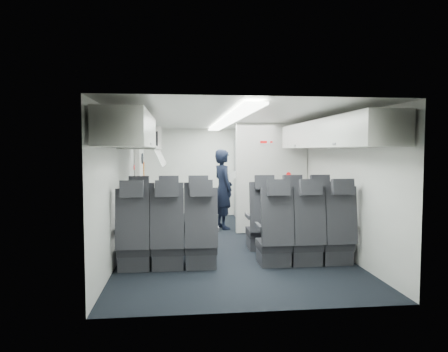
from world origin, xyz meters
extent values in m
cube|color=black|center=(0.00, 0.00, -0.01)|extent=(3.40, 6.00, 0.01)
cube|color=silver|center=(0.00, 0.00, 2.15)|extent=(3.40, 6.00, 0.01)
cube|color=silver|center=(0.00, 3.00, 1.07)|extent=(3.40, 0.01, 2.15)
cube|color=silver|center=(0.00, -3.00, 1.07)|extent=(3.40, 0.01, 2.15)
cube|color=silver|center=(-1.70, 0.00, 1.07)|extent=(0.01, 6.00, 2.15)
cube|color=silver|center=(1.70, 0.00, 1.07)|extent=(0.01, 6.00, 2.15)
cube|color=white|center=(0.00, 0.00, 2.11)|extent=(0.25, 5.52, 0.03)
cube|color=black|center=(-1.42, -0.45, 0.27)|extent=(0.44, 0.46, 0.12)
cube|color=#2D2D33|center=(-1.42, -0.45, 0.11)|extent=(0.42, 0.42, 0.22)
cube|color=black|center=(-1.42, -0.67, 0.72)|extent=(0.44, 0.20, 0.80)
cube|color=black|center=(-1.42, -0.72, 1.12)|extent=(0.30, 0.12, 0.23)
cube|color=#2D2D33|center=(-1.64, -0.48, 0.55)|extent=(0.05, 0.40, 0.06)
cube|color=#2D2D33|center=(-1.20, -0.48, 0.55)|extent=(0.05, 0.40, 0.06)
cube|color=black|center=(-0.97, -0.45, 0.27)|extent=(0.44, 0.46, 0.12)
cube|color=#2D2D33|center=(-0.97, -0.45, 0.11)|extent=(0.42, 0.42, 0.22)
cube|color=black|center=(-0.97, -0.67, 0.72)|extent=(0.44, 0.20, 0.80)
cube|color=black|center=(-0.97, -0.72, 1.12)|extent=(0.30, 0.12, 0.23)
cube|color=#2D2D33|center=(-1.19, -0.48, 0.55)|extent=(0.05, 0.40, 0.06)
cube|color=#2D2D33|center=(-0.75, -0.48, 0.55)|extent=(0.05, 0.40, 0.06)
cube|color=black|center=(-0.52, -0.45, 0.27)|extent=(0.44, 0.46, 0.12)
cube|color=#2D2D33|center=(-0.52, -0.45, 0.11)|extent=(0.42, 0.42, 0.22)
cube|color=black|center=(-0.52, -0.67, 0.72)|extent=(0.44, 0.20, 0.80)
cube|color=black|center=(-0.52, -0.72, 1.12)|extent=(0.30, 0.12, 0.23)
cube|color=#2D2D33|center=(-0.74, -0.48, 0.55)|extent=(0.05, 0.40, 0.06)
cube|color=#2D2D33|center=(-0.30, -0.48, 0.55)|extent=(0.05, 0.40, 0.06)
cube|color=black|center=(0.52, -0.45, 0.27)|extent=(0.44, 0.46, 0.12)
cube|color=#2D2D33|center=(0.52, -0.45, 0.11)|extent=(0.42, 0.42, 0.22)
cube|color=black|center=(0.52, -0.67, 0.72)|extent=(0.44, 0.20, 0.80)
cube|color=black|center=(0.52, -0.72, 1.12)|extent=(0.30, 0.12, 0.23)
cube|color=#2D2D33|center=(0.30, -0.48, 0.55)|extent=(0.05, 0.40, 0.06)
cube|color=#2D2D33|center=(0.74, -0.48, 0.55)|extent=(0.05, 0.40, 0.06)
cube|color=black|center=(0.97, -0.45, 0.27)|extent=(0.44, 0.46, 0.12)
cube|color=#2D2D33|center=(0.97, -0.45, 0.11)|extent=(0.42, 0.42, 0.22)
cube|color=black|center=(0.97, -0.67, 0.72)|extent=(0.44, 0.20, 0.80)
cube|color=black|center=(0.97, -0.72, 1.12)|extent=(0.30, 0.12, 0.23)
cube|color=#2D2D33|center=(0.75, -0.48, 0.55)|extent=(0.05, 0.40, 0.06)
cube|color=#2D2D33|center=(1.19, -0.48, 0.55)|extent=(0.05, 0.40, 0.06)
cube|color=black|center=(1.42, -0.45, 0.27)|extent=(0.44, 0.46, 0.12)
cube|color=#2D2D33|center=(1.42, -0.45, 0.11)|extent=(0.42, 0.42, 0.22)
cube|color=black|center=(1.42, -0.67, 0.72)|extent=(0.44, 0.20, 0.80)
cube|color=black|center=(1.42, -0.72, 1.12)|extent=(0.30, 0.12, 0.23)
cube|color=#2D2D33|center=(1.20, -0.48, 0.55)|extent=(0.05, 0.40, 0.06)
cube|color=#2D2D33|center=(1.64, -0.48, 0.55)|extent=(0.05, 0.40, 0.06)
cube|color=black|center=(-1.42, -1.35, 0.27)|extent=(0.44, 0.46, 0.12)
cube|color=#2D2D33|center=(-1.42, -1.35, 0.11)|extent=(0.42, 0.42, 0.22)
cube|color=black|center=(-1.42, -1.57, 0.72)|extent=(0.44, 0.20, 0.80)
cube|color=black|center=(-1.42, -1.62, 1.12)|extent=(0.30, 0.12, 0.23)
cube|color=#2D2D33|center=(-1.64, -1.38, 0.55)|extent=(0.05, 0.40, 0.06)
cube|color=#2D2D33|center=(-1.20, -1.38, 0.55)|extent=(0.05, 0.40, 0.06)
cube|color=black|center=(-0.97, -1.35, 0.27)|extent=(0.44, 0.46, 0.12)
cube|color=#2D2D33|center=(-0.97, -1.35, 0.11)|extent=(0.42, 0.42, 0.22)
cube|color=black|center=(-0.97, -1.57, 0.72)|extent=(0.44, 0.20, 0.80)
cube|color=black|center=(-0.97, -1.62, 1.12)|extent=(0.30, 0.12, 0.23)
cube|color=#2D2D33|center=(-1.19, -1.38, 0.55)|extent=(0.05, 0.40, 0.06)
cube|color=#2D2D33|center=(-0.75, -1.38, 0.55)|extent=(0.05, 0.40, 0.06)
cube|color=black|center=(-0.52, -1.35, 0.27)|extent=(0.44, 0.46, 0.12)
cube|color=#2D2D33|center=(-0.52, -1.35, 0.11)|extent=(0.42, 0.42, 0.22)
cube|color=black|center=(-0.52, -1.57, 0.72)|extent=(0.44, 0.20, 0.80)
cube|color=black|center=(-0.52, -1.62, 1.12)|extent=(0.30, 0.12, 0.23)
cube|color=#2D2D33|center=(-0.74, -1.38, 0.55)|extent=(0.05, 0.40, 0.06)
cube|color=#2D2D33|center=(-0.30, -1.38, 0.55)|extent=(0.05, 0.40, 0.06)
cube|color=black|center=(0.52, -1.35, 0.27)|extent=(0.44, 0.46, 0.12)
cube|color=#2D2D33|center=(0.52, -1.35, 0.11)|extent=(0.42, 0.42, 0.22)
cube|color=black|center=(0.52, -1.57, 0.72)|extent=(0.44, 0.20, 0.80)
cube|color=black|center=(0.52, -1.62, 1.12)|extent=(0.30, 0.12, 0.23)
cube|color=#2D2D33|center=(0.30, -1.38, 0.55)|extent=(0.05, 0.40, 0.06)
cube|color=#2D2D33|center=(0.74, -1.38, 0.55)|extent=(0.05, 0.40, 0.06)
cube|color=black|center=(0.97, -1.35, 0.27)|extent=(0.44, 0.46, 0.12)
cube|color=#2D2D33|center=(0.97, -1.35, 0.11)|extent=(0.42, 0.42, 0.22)
cube|color=black|center=(0.97, -1.57, 0.72)|extent=(0.44, 0.20, 0.80)
cube|color=black|center=(0.97, -1.62, 1.12)|extent=(0.30, 0.12, 0.23)
cube|color=#2D2D33|center=(0.75, -1.38, 0.55)|extent=(0.05, 0.40, 0.06)
cube|color=#2D2D33|center=(1.19, -1.38, 0.55)|extent=(0.05, 0.40, 0.06)
cube|color=black|center=(1.42, -1.35, 0.27)|extent=(0.44, 0.46, 0.12)
cube|color=#2D2D33|center=(1.42, -1.35, 0.11)|extent=(0.42, 0.42, 0.22)
cube|color=black|center=(1.42, -1.57, 0.72)|extent=(0.44, 0.20, 0.80)
cube|color=black|center=(1.42, -1.62, 1.12)|extent=(0.30, 0.12, 0.23)
cube|color=#2D2D33|center=(1.20, -1.38, 0.55)|extent=(0.05, 0.40, 0.06)
cube|color=#2D2D33|center=(1.64, -1.38, 0.55)|extent=(0.05, 0.40, 0.06)
cube|color=silver|center=(-1.40, -2.00, 1.86)|extent=(0.52, 1.80, 0.40)
cylinder|color=slate|center=(-1.15, -2.00, 1.70)|extent=(0.04, 0.10, 0.04)
cube|color=#9E9E93|center=(-1.40, -0.25, 1.66)|extent=(0.52, 1.70, 0.04)
cube|color=silver|center=(-1.66, -0.25, 1.86)|extent=(0.06, 1.70, 0.44)
cube|color=silver|center=(-1.40, -1.08, 1.86)|extent=(0.52, 0.04, 0.40)
cube|color=silver|center=(-1.40, 0.58, 1.86)|extent=(0.52, 0.04, 0.40)
cube|color=silver|center=(-1.15, -0.25, 1.55)|extent=(0.21, 1.61, 0.38)
cube|color=silver|center=(1.40, -2.00, 1.86)|extent=(0.52, 1.80, 0.40)
cylinder|color=slate|center=(1.15, -2.00, 1.70)|extent=(0.04, 0.10, 0.04)
cube|color=silver|center=(1.40, -0.25, 1.86)|extent=(0.52, 1.70, 0.40)
cylinder|color=slate|center=(1.15, -0.25, 1.70)|extent=(0.04, 0.10, 0.04)
cube|color=silver|center=(0.98, 0.80, 1.07)|extent=(1.40, 0.12, 2.13)
cube|color=white|center=(0.85, 0.73, 1.78)|extent=(0.24, 0.01, 0.10)
cube|color=red|center=(0.80, 0.72, 1.78)|extent=(0.13, 0.01, 0.04)
cube|color=red|center=(0.95, 0.72, 1.78)|extent=(0.05, 0.01, 0.03)
cylinder|color=white|center=(1.30, 0.73, 1.15)|extent=(0.11, 0.01, 0.11)
cylinder|color=red|center=(1.30, 0.72, 1.15)|extent=(0.09, 0.01, 0.09)
cube|color=#939399|center=(0.95, 2.72, 0.95)|extent=(0.85, 0.50, 1.90)
cube|color=#3F3F42|center=(0.95, 2.46, 0.50)|extent=(0.80, 0.01, 0.02)
cube|color=#3F3F42|center=(0.95, 2.46, 1.00)|extent=(0.80, 0.01, 0.02)
cube|color=#3F3F42|center=(0.95, 2.46, 1.50)|extent=(0.80, 0.01, 0.02)
cube|color=silver|center=(-1.64, 1.55, 0.95)|extent=(0.10, 0.92, 1.86)
cylinder|color=black|center=(-1.58, 1.55, 1.45)|extent=(0.03, 0.22, 0.22)
cube|color=gold|center=(-1.58, 1.85, 1.00)|extent=(0.02, 0.10, 0.75)
cylinder|color=white|center=(-1.67, 0.80, 1.30)|extent=(0.01, 0.11, 0.11)
cylinder|color=red|center=(-1.66, 0.80, 1.30)|extent=(0.01, 0.09, 0.09)
imported|color=black|center=(0.08, 1.31, 0.82)|extent=(0.55, 0.69, 1.64)
cube|color=black|center=(-1.39, 0.09, 1.82)|extent=(0.44, 0.34, 0.25)
cube|color=white|center=(0.27, 1.26, 1.10)|extent=(0.18, 0.12, 0.14)
camera|label=1|loc=(-0.78, -6.85, 1.62)|focal=32.00mm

